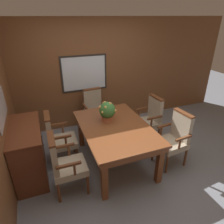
{
  "coord_description": "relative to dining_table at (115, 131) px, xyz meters",
  "views": [
    {
      "loc": [
        -1.19,
        -2.47,
        2.47
      ],
      "look_at": [
        -0.06,
        0.44,
        0.95
      ],
      "focal_mm": 32.0,
      "sensor_mm": 36.0,
      "label": 1
    }
  ],
  "objects": [
    {
      "name": "chair_right_near",
      "position": [
        0.97,
        -0.39,
        -0.12
      ],
      "size": [
        0.53,
        0.53,
        0.99
      ],
      "rotation": [
        0.0,
        0.0,
        -1.47
      ],
      "color": "brown",
      "rests_on": "ground_plane"
    },
    {
      "name": "chair_right_far",
      "position": [
        0.93,
        0.39,
        -0.12
      ],
      "size": [
        0.51,
        0.52,
        0.99
      ],
      "rotation": [
        0.0,
        0.0,
        -1.51
      ],
      "color": "brown",
      "rests_on": "ground_plane"
    },
    {
      "name": "chair_head_far",
      "position": [
        -0.01,
        1.23,
        -0.12
      ],
      "size": [
        0.52,
        0.51,
        0.99
      ],
      "rotation": [
        0.0,
        0.0,
        0.05
      ],
      "color": "brown",
      "rests_on": "ground_plane"
    },
    {
      "name": "chair_left_near",
      "position": [
        -0.95,
        -0.37,
        -0.12
      ],
      "size": [
        0.49,
        0.5,
        0.99
      ],
      "rotation": [
        0.0,
        0.0,
        1.56
      ],
      "color": "brown",
      "rests_on": "ground_plane"
    },
    {
      "name": "wall_back",
      "position": [
        0.06,
        1.62,
        0.57
      ],
      "size": [
        7.2,
        0.08,
        2.45
      ],
      "color": "brown",
      "rests_on": "ground_plane"
    },
    {
      "name": "dining_table",
      "position": [
        0.0,
        0.0,
        0.0
      ],
      "size": [
        1.13,
        1.67,
        0.75
      ],
      "color": "brown",
      "rests_on": "ground_plane"
    },
    {
      "name": "chair_left_far",
      "position": [
        -0.95,
        0.35,
        -0.12
      ],
      "size": [
        0.5,
        0.51,
        0.99
      ],
      "rotation": [
        0.0,
        0.0,
        1.54
      ],
      "color": "brown",
      "rests_on": "ground_plane"
    },
    {
      "name": "ground_plane",
      "position": [
        0.06,
        -0.29,
        -0.65
      ],
      "size": [
        14.0,
        14.0,
        0.0
      ],
      "primitive_type": "plane",
      "color": "gray"
    },
    {
      "name": "potted_plant",
      "position": [
        -0.06,
        0.23,
        0.28
      ],
      "size": [
        0.29,
        0.29,
        0.36
      ],
      "color": "#B2603D",
      "rests_on": "dining_table"
    },
    {
      "name": "sideboard_cabinet",
      "position": [
        -1.44,
        0.23,
        -0.21
      ],
      "size": [
        0.49,
        1.13,
        0.9
      ],
      "color": "brown",
      "rests_on": "ground_plane"
    }
  ]
}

